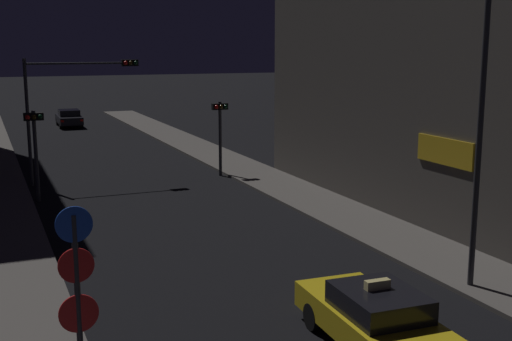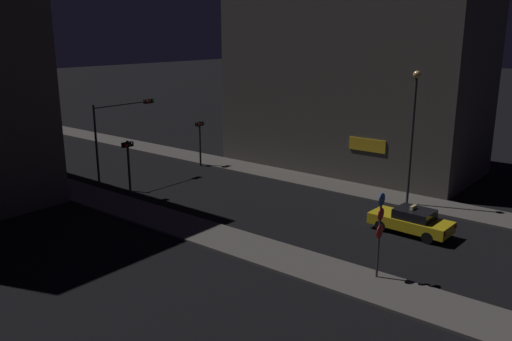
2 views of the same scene
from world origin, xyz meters
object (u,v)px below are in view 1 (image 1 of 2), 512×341
Objects in this scene: traffic_light_left_kerb at (35,137)px; street_lamp_near_block at (483,88)px; sign_pole_left at (78,303)px; traffic_light_overhead at (70,93)px; far_car at (69,118)px; taxi at (375,318)px; traffic_light_right_kerb at (220,123)px.

traffic_light_left_kerb is 0.46× the size of street_lamp_near_block.
street_lamp_near_block is at bearing 16.18° from sign_pole_left.
sign_pole_left is at bearing -97.32° from traffic_light_overhead.
sign_pole_left is (-0.85, -18.45, -0.29)m from traffic_light_left_kerb.
sign_pole_left is at bearing -92.64° from traffic_light_left_kerb.
taxi is at bearing -89.00° from far_car.
street_lamp_near_block reaches higher than sign_pole_left.
street_lamp_near_block is at bearing 25.22° from taxi.
taxi is at bearing -80.48° from traffic_light_overhead.
traffic_light_overhead is (-3.51, 20.91, 3.58)m from taxi.
traffic_light_right_kerb is (3.61, 19.71, 1.98)m from taxi.
sign_pole_left is (-5.56, -45.13, 1.75)m from far_car.
street_lamp_near_block reaches higher than taxi.
traffic_light_left_kerb is 1.02× the size of traffic_light_right_kerb.
traffic_light_right_kerb is at bearing -9.57° from traffic_light_overhead.
far_car is at bearing 82.98° from sign_pole_left.
sign_pole_left is (-9.93, -20.74, -0.23)m from traffic_light_right_kerb.
street_lamp_near_block is (10.77, 3.12, 2.98)m from sign_pole_left.
traffic_light_left_kerb is 0.98× the size of sign_pole_left.
traffic_light_overhead is 7.39m from traffic_light_right_kerb.
far_car is 1.14× the size of sign_pole_left.
far_car is at bearing 83.26° from traffic_light_overhead.
far_car is at bearing 97.07° from street_lamp_near_block.
taxi is 21.50m from traffic_light_overhead.
far_car is at bearing 100.17° from traffic_light_right_kerb.
far_car is at bearing 91.00° from taxi.
traffic_light_left_kerb is at bearing -100.00° from far_car.
sign_pole_left is at bearing -163.82° from street_lamp_near_block.
taxi is 0.76× the size of traffic_light_overhead.
far_car is 42.59m from street_lamp_near_block.
traffic_light_overhead is 20.46m from street_lamp_near_block.
traffic_light_right_kerb is 17.85m from street_lamp_near_block.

